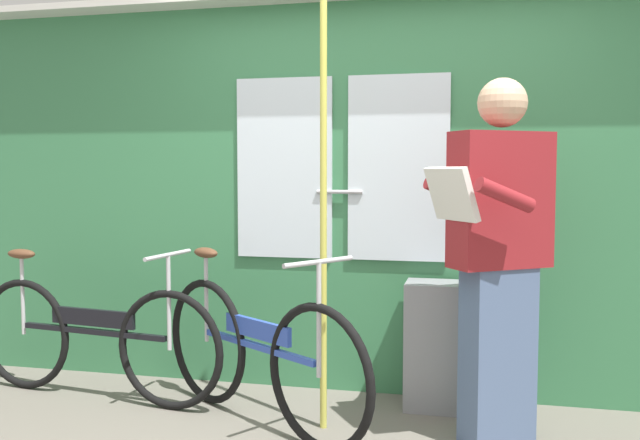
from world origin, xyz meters
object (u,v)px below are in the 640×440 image
Objects in this scene: bicycle_near_door at (257,353)px; handrail_pole at (323,204)px; passenger_reading_newspaper at (498,252)px; bicycle_leaning_behind at (92,337)px; trash_bin_by_wall at (434,345)px.

handrail_pole is (0.36, 0.02, 0.80)m from bicycle_near_door.
passenger_reading_newspaper is 0.76× the size of handrail_pole.
bicycle_near_door is 1.10m from bicycle_leaning_behind.
bicycle_leaning_behind is (-1.08, 0.17, -0.02)m from bicycle_near_door.
passenger_reading_newspaper reaches higher than bicycle_near_door.
handrail_pole is (-0.55, -0.44, 0.82)m from trash_bin_by_wall.
handrail_pole is at bearing 37.43° from bicycle_near_door.
passenger_reading_newspaper is at bearing 4.22° from bicycle_leaning_behind.
passenger_reading_newspaper is at bearing -0.11° from handrail_pole.
handrail_pole reaches higher than trash_bin_by_wall.
passenger_reading_newspaper reaches higher than bicycle_leaning_behind.
handrail_pole is (1.44, -0.15, 0.81)m from bicycle_leaning_behind.
passenger_reading_newspaper is at bearing -53.20° from trash_bin_by_wall.
passenger_reading_newspaper reaches higher than trash_bin_by_wall.
trash_bin_by_wall is (1.99, 0.29, -0.01)m from bicycle_leaning_behind.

